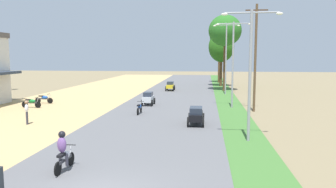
% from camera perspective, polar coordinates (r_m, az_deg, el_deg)
% --- Properties ---
extents(parked_motorbike_second, '(1.80, 0.54, 0.94)m').
position_cam_1_polar(parked_motorbike_second, '(31.61, -22.68, -1.34)').
color(parked_motorbike_second, black).
rests_on(parked_motorbike_second, dirt_shoulder).
extents(parked_motorbike_third, '(1.80, 0.54, 0.94)m').
position_cam_1_polar(parked_motorbike_third, '(34.05, -20.77, -0.72)').
color(parked_motorbike_third, black).
rests_on(parked_motorbike_third, dirt_shoulder).
extents(pedestrian_on_shoulder, '(0.38, 0.43, 1.62)m').
position_cam_1_polar(pedestrian_on_shoulder, '(24.08, -23.40, -2.74)').
color(pedestrian_on_shoulder, '#33333D').
rests_on(pedestrian_on_shoulder, dirt_shoulder).
extents(median_tree_nearest, '(4.27, 4.27, 9.93)m').
position_cam_1_polar(median_tree_nearest, '(43.93, 9.90, 10.80)').
color(median_tree_nearest, '#4C351E').
rests_on(median_tree_nearest, median_strip).
extents(median_tree_second, '(3.87, 3.87, 8.29)m').
position_cam_1_polar(median_tree_second, '(50.84, 9.28, 8.06)').
color(median_tree_second, '#4C351E').
rests_on(median_tree_second, median_strip).
extents(median_tree_third, '(3.21, 3.21, 9.78)m').
position_cam_1_polar(median_tree_third, '(57.35, 8.93, 9.71)').
color(median_tree_third, '#4C351E').
rests_on(median_tree_third, median_strip).
extents(streetlamp_near, '(3.16, 0.20, 7.00)m').
position_cam_1_polar(streetlamp_near, '(17.97, 14.14, 4.79)').
color(streetlamp_near, gray).
rests_on(streetlamp_near, median_strip).
extents(streetlamp_mid, '(3.16, 0.20, 7.56)m').
position_cam_1_polar(streetlamp_mid, '(29.51, 11.24, 6.07)').
color(streetlamp_mid, gray).
rests_on(streetlamp_mid, median_strip).
extents(streetlamp_far, '(3.16, 0.20, 8.37)m').
position_cam_1_polar(streetlamp_far, '(39.79, 10.08, 6.81)').
color(streetlamp_far, gray).
rests_on(streetlamp_far, median_strip).
extents(streetlamp_farthest, '(3.16, 0.20, 8.33)m').
position_cam_1_polar(streetlamp_farthest, '(61.95, 8.87, 6.72)').
color(streetlamp_farthest, gray).
rests_on(streetlamp_farthest, median_strip).
extents(utility_pole_near, '(1.80, 0.20, 8.88)m').
position_cam_1_polar(utility_pole_near, '(28.20, 14.98, 6.36)').
color(utility_pole_near, brown).
rests_on(utility_pole_near, ground).
extents(car_sedan_black, '(1.10, 2.26, 1.19)m').
position_cam_1_polar(car_sedan_black, '(22.02, 4.91, -3.63)').
color(car_sedan_black, black).
rests_on(car_sedan_black, road_strip).
extents(car_hatchback_silver, '(1.04, 2.00, 1.23)m').
position_cam_1_polar(car_hatchback_silver, '(30.69, -3.46, -0.70)').
color(car_hatchback_silver, '#B7BCC1').
rests_on(car_hatchback_silver, road_strip).
extents(car_sedan_yellow, '(1.10, 2.26, 1.19)m').
position_cam_1_polar(car_sedan_yellow, '(43.58, 0.40, 1.48)').
color(car_sedan_yellow, gold).
rests_on(car_sedan_yellow, road_strip).
extents(motorbike_foreground_rider, '(0.54, 1.80, 1.66)m').
position_cam_1_polar(motorbike_foreground_rider, '(13.85, -17.73, -9.63)').
color(motorbike_foreground_rider, black).
rests_on(motorbike_foreground_rider, road_strip).
extents(motorbike_ahead_second, '(0.54, 1.80, 0.94)m').
position_cam_1_polar(motorbike_ahead_second, '(26.18, -5.00, -2.37)').
color(motorbike_ahead_second, black).
rests_on(motorbike_ahead_second, road_strip).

